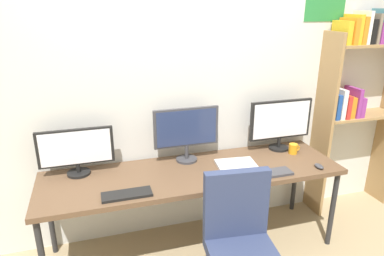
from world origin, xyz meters
name	(u,v)px	position (x,y,z in m)	size (l,w,h in m)	color
wall_back	(180,91)	(0.00, 1.02, 1.30)	(4.81, 0.11, 2.60)	silver
desk	(194,176)	(0.00, 0.60, 0.69)	(2.41, 0.68, 0.74)	brown
bookshelf	(358,87)	(1.69, 0.83, 1.27)	(0.83, 0.28, 1.97)	#9E7A4C
monitor_left	(76,150)	(-0.88, 0.81, 0.94)	(0.57, 0.18, 0.37)	black
monitor_center	(186,131)	(0.00, 0.81, 1.01)	(0.55, 0.18, 0.47)	#38383D
monitor_right	(281,122)	(0.88, 0.81, 1.00)	(0.59, 0.18, 0.46)	black
keyboard_left	(127,194)	(-0.56, 0.37, 0.75)	(0.35, 0.13, 0.02)	black
keyboard_right	(270,173)	(0.56, 0.37, 0.75)	(0.35, 0.13, 0.02)	#38383D
computer_mouse	(319,166)	(1.00, 0.36, 0.76)	(0.06, 0.10, 0.03)	#38383D
laptop_closed	(236,164)	(0.36, 0.59, 0.75)	(0.32, 0.22, 0.02)	silver
coffee_mug	(293,149)	(0.96, 0.68, 0.79)	(0.11, 0.08, 0.09)	orange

